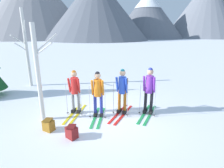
# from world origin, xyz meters

# --- Properties ---
(ground_plane) EXTENTS (400.00, 400.00, 0.00)m
(ground_plane) POSITION_xyz_m (0.00, 0.00, 0.00)
(ground_plane) COLOR white
(skier_in_red) EXTENTS (0.61, 1.73, 1.66)m
(skier_in_red) POSITION_xyz_m (-1.28, 0.11, 0.90)
(skier_in_red) COLOR yellow
(skier_in_red) RESTS_ON ground
(skier_in_orange) EXTENTS (0.61, 1.60, 1.68)m
(skier_in_orange) POSITION_xyz_m (-0.39, -0.11, 0.91)
(skier_in_orange) COLOR green
(skier_in_orange) RESTS_ON ground
(skier_in_blue) EXTENTS (0.88, 1.74, 1.71)m
(skier_in_blue) POSITION_xyz_m (0.45, 0.24, 0.96)
(skier_in_blue) COLOR red
(skier_in_blue) RESTS_ON ground
(skier_in_purple) EXTENTS (0.89, 1.75, 1.76)m
(skier_in_purple) POSITION_xyz_m (1.43, 0.29, 0.99)
(skier_in_purple) COLOR green
(skier_in_purple) RESTS_ON ground
(birch_tree_tall) EXTENTS (0.71, 0.63, 3.24)m
(birch_tree_tall) POSITION_xyz_m (-2.28, -0.47, 1.68)
(birch_tree_tall) COLOR silver
(birch_tree_tall) RESTS_ON ground
(birch_tree_slender) EXTENTS (0.73, 0.86, 4.12)m
(birch_tree_slender) POSITION_xyz_m (-4.79, 3.34, 2.10)
(birch_tree_slender) COLOR silver
(birch_tree_slender) RESTS_ON ground
(backpack_on_snow_front) EXTENTS (0.39, 0.35, 0.38)m
(backpack_on_snow_front) POSITION_xyz_m (-1.79, -1.18, 0.19)
(backpack_on_snow_front) COLOR #99661E
(backpack_on_snow_front) RESTS_ON ground
(backpack_on_snow_beside) EXTENTS (0.40, 0.38, 0.38)m
(backpack_on_snow_beside) POSITION_xyz_m (-0.95, -1.51, 0.19)
(backpack_on_snow_beside) COLOR maroon
(backpack_on_snow_beside) RESTS_ON ground
(mountain_ridge_distant) EXTENTS (106.19, 55.34, 26.35)m
(mountain_ridge_distant) POSITION_xyz_m (-8.34, 66.83, 12.10)
(mountain_ridge_distant) COLOR gray
(mountain_ridge_distant) RESTS_ON ground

